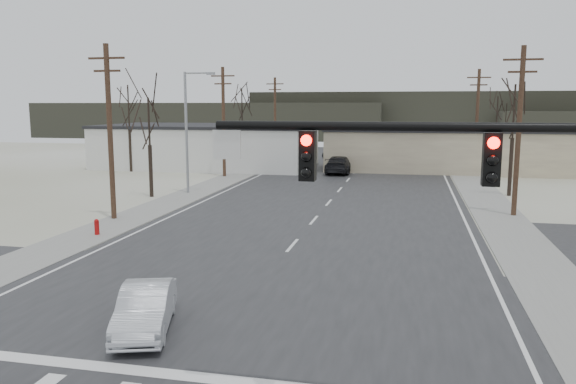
{
  "coord_description": "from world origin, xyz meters",
  "views": [
    {
      "loc": [
        5.31,
        -17.24,
        6.61
      ],
      "look_at": [
        -0.2,
        7.94,
        2.6
      ],
      "focal_mm": 35.0,
      "sensor_mm": 36.0,
      "label": 1
    }
  ],
  "objects_px": {
    "traffic_signal_mast": "(551,210)",
    "sedan_crossing": "(145,308)",
    "fire_hydrant": "(97,227)",
    "car_far_a": "(339,165)",
    "car_far_b": "(333,152)"
  },
  "relations": [
    {
      "from": "traffic_signal_mast",
      "to": "sedan_crossing",
      "type": "height_order",
      "value": "traffic_signal_mast"
    },
    {
      "from": "fire_hydrant",
      "to": "car_far_a",
      "type": "relative_size",
      "value": 0.15
    },
    {
      "from": "traffic_signal_mast",
      "to": "fire_hydrant",
      "type": "bearing_deg",
      "value": 141.87
    },
    {
      "from": "fire_hydrant",
      "to": "sedan_crossing",
      "type": "distance_m",
      "value": 13.46
    },
    {
      "from": "sedan_crossing",
      "to": "car_far_b",
      "type": "distance_m",
      "value": 55.66
    },
    {
      "from": "sedan_crossing",
      "to": "car_far_a",
      "type": "xyz_separation_m",
      "value": [
        0.75,
        39.5,
        0.17
      ]
    },
    {
      "from": "car_far_b",
      "to": "traffic_signal_mast",
      "type": "bearing_deg",
      "value": -56.19
    },
    {
      "from": "sedan_crossing",
      "to": "car_far_a",
      "type": "distance_m",
      "value": 39.51
    },
    {
      "from": "traffic_signal_mast",
      "to": "car_far_b",
      "type": "height_order",
      "value": "traffic_signal_mast"
    },
    {
      "from": "fire_hydrant",
      "to": "sedan_crossing",
      "type": "height_order",
      "value": "sedan_crossing"
    },
    {
      "from": "fire_hydrant",
      "to": "car_far_a",
      "type": "height_order",
      "value": "car_far_a"
    },
    {
      "from": "traffic_signal_mast",
      "to": "car_far_b",
      "type": "xyz_separation_m",
      "value": [
        -12.04,
        59.05,
        -3.99
      ]
    },
    {
      "from": "sedan_crossing",
      "to": "car_far_b",
      "type": "height_order",
      "value": "sedan_crossing"
    },
    {
      "from": "fire_hydrant",
      "to": "car_far_b",
      "type": "height_order",
      "value": "car_far_b"
    },
    {
      "from": "car_far_a",
      "to": "sedan_crossing",
      "type": "bearing_deg",
      "value": 88.83
    }
  ]
}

